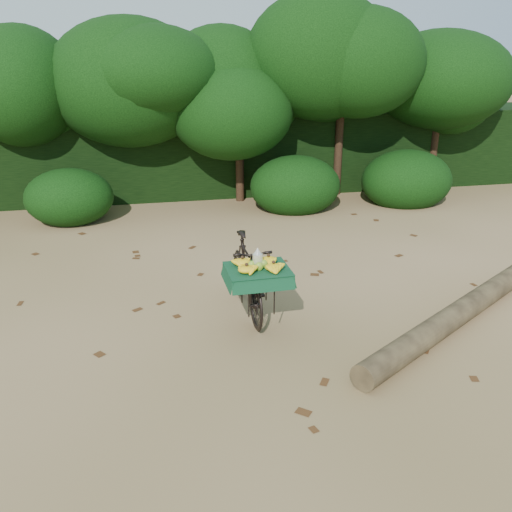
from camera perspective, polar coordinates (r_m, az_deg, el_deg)
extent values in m
plane|color=tan|center=(7.24, 1.81, -5.03)|extent=(80.00, 80.00, 0.00)
imported|color=black|center=(6.85, -0.98, -2.06)|extent=(0.51, 1.66, 0.99)
cube|color=black|center=(6.18, 0.19, -1.48)|extent=(0.37, 0.45, 0.02)
cube|color=#13492A|center=(6.18, 0.19, -1.34)|extent=(0.73, 0.61, 0.01)
ellipsoid|color=olive|center=(6.17, 0.82, -0.84)|extent=(0.10, 0.08, 0.10)
ellipsoid|color=olive|center=(6.21, 0.06, -0.69)|extent=(0.10, 0.08, 0.10)
ellipsoid|color=olive|center=(6.14, -0.44, -0.95)|extent=(0.10, 0.08, 0.10)
ellipsoid|color=olive|center=(6.10, 0.32, -1.10)|extent=(0.10, 0.08, 0.10)
cylinder|color=#EAE5C6|center=(6.15, 0.17, -0.45)|extent=(0.12, 0.12, 0.15)
cylinder|color=brown|center=(7.11, 20.53, -5.69)|extent=(3.55, 2.40, 0.29)
cube|color=black|center=(12.92, -4.80, 10.81)|extent=(26.00, 1.80, 1.80)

